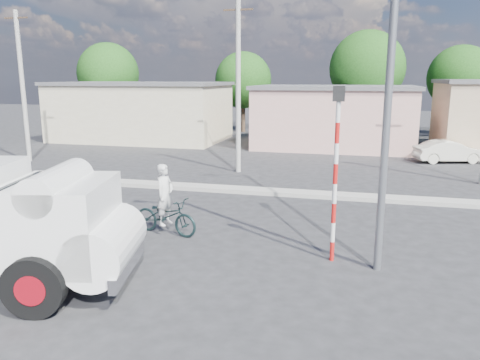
% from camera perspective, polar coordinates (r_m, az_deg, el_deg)
% --- Properties ---
extents(ground_plane, '(120.00, 120.00, 0.00)m').
position_cam_1_polar(ground_plane, '(11.52, -5.78, -10.94)').
color(ground_plane, '#272729').
rests_on(ground_plane, ground).
extents(median, '(40.00, 0.80, 0.16)m').
position_cam_1_polar(median, '(18.83, 2.60, -1.36)').
color(median, '#99968E').
rests_on(median, ground).
extents(bicycle, '(2.21, 1.17, 1.10)m').
position_cam_1_polar(bicycle, '(14.01, -9.04, -4.35)').
color(bicycle, '#162929').
rests_on(bicycle, ground).
extents(cyclist, '(0.57, 0.74, 1.81)m').
position_cam_1_polar(cyclist, '(13.91, -9.09, -2.96)').
color(cyclist, silver).
rests_on(cyclist, ground).
extents(car_cream, '(3.86, 2.23, 1.20)m').
position_cam_1_polar(car_cream, '(27.99, 24.13, 3.19)').
color(car_cream, silver).
rests_on(car_cream, ground).
extents(traffic_pole, '(0.28, 0.18, 4.36)m').
position_cam_1_polar(traffic_pole, '(11.58, 11.63, 2.41)').
color(traffic_pole, red).
rests_on(traffic_pole, ground).
extents(streetlight, '(2.34, 0.22, 9.00)m').
position_cam_1_polar(streetlight, '(11.12, 17.07, 13.99)').
color(streetlight, slate).
rests_on(streetlight, ground).
extents(building_row, '(37.80, 7.30, 4.44)m').
position_cam_1_polar(building_row, '(32.11, 9.78, 7.89)').
color(building_row, beige).
rests_on(building_row, ground).
extents(tree_row, '(34.13, 7.32, 8.10)m').
position_cam_1_polar(tree_row, '(38.99, 5.72, 12.73)').
color(tree_row, '#38281E').
rests_on(tree_row, ground).
extents(utility_poles, '(35.40, 0.24, 8.00)m').
position_cam_1_polar(utility_poles, '(21.92, 13.42, 10.79)').
color(utility_poles, '#99968E').
rests_on(utility_poles, ground).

